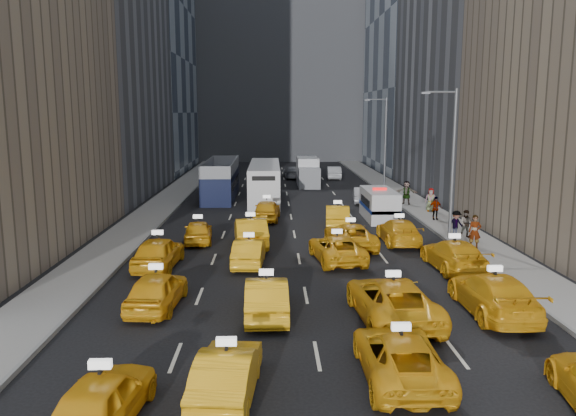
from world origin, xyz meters
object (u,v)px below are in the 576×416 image
Objects in this scene: double_decker at (221,179)px; box_truck at (308,172)px; pedestrian_0 at (475,232)px; nypd_van at (379,205)px; city_bus at (265,182)px; taxi_2 at (400,356)px; taxi_0 at (102,399)px; taxi_1 at (227,374)px.

box_truck is (8.38, 7.94, -0.22)m from double_decker.
nypd_van is at bearing 130.28° from pedestrian_0.
city_bus is 6.67× the size of pedestrian_0.
city_bus is at bearing -120.21° from box_truck.
taxi_2 is 0.39× the size of city_bus.
taxi_0 is 0.64× the size of box_truck.
double_decker reaches higher than taxi_0.
nypd_van is at bearing -83.36° from box_truck.
city_bus is (0.61, 34.87, 0.88)m from taxi_1.
pedestrian_0 is (3.55, -9.48, 0.05)m from nypd_van.
box_truck reaches higher than taxi_0.
box_truck is at bearing -89.78° from taxi_2.
taxi_0 is at bearing -112.04° from pedestrian_0.
taxi_0 is at bearing -96.16° from double_decker.
taxi_0 is at bearing -102.27° from city_bus.
double_decker is at bearing -82.25° from taxi_0.
taxi_1 is at bearing -101.65° from box_truck.
city_bus is (-8.37, 9.37, 0.54)m from nypd_van.
taxi_1 is at bearing -149.29° from taxi_0.
nypd_van is 12.58m from city_bus.
taxi_0 is 0.36× the size of double_decker.
double_decker reaches higher than city_bus.
double_decker is (-3.34, 36.41, 0.94)m from taxi_1.
city_bus is (-4.33, 33.85, 0.90)m from taxi_2.
taxi_1 is 20.35m from pedestrian_0.
box_truck is 3.46× the size of pedestrian_0.
double_decker is at bearing -79.87° from taxi_1.
pedestrian_0 is (15.49, 17.32, 0.38)m from taxi_0.
pedestrian_0 reaches higher than taxi_2.
box_truck reaches higher than taxi_1.
taxi_0 is 0.85× the size of taxi_2.
nypd_van is 19.26m from box_truck.
box_truck is at bearing 58.33° from city_bus.
taxi_2 is at bearing -104.51° from nypd_van.
box_truck reaches higher than pedestrian_0.
taxi_2 is at bearing -83.58° from double_decker.
taxi_1 is 2.27× the size of pedestrian_0.
taxi_2 is 36.36m from double_decker.
double_decker reaches higher than taxi_1.
city_bus reaches higher than taxi_0.
box_truck is at bearing -92.77° from taxi_0.
pedestrian_0 reaches higher than taxi_1.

